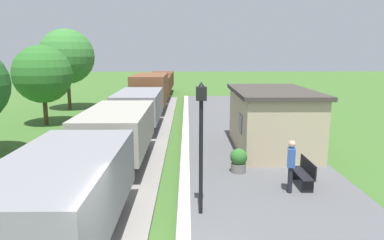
% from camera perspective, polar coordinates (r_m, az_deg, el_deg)
% --- Properties ---
extents(freight_train, '(2.50, 39.20, 2.72)m').
position_cam_1_polar(freight_train, '(24.72, -7.53, 3.32)').
color(freight_train, gray).
rests_on(freight_train, rail_near).
extents(station_hut, '(3.50, 5.80, 2.78)m').
position_cam_1_polar(station_hut, '(16.67, 12.75, 0.14)').
color(station_hut, tan).
rests_on(station_hut, platform_slab).
extents(bench_near_hut, '(0.42, 1.50, 0.91)m').
position_cam_1_polar(bench_near_hut, '(12.55, 17.71, -8.09)').
color(bench_near_hut, black).
rests_on(bench_near_hut, platform_slab).
extents(bench_down_platform, '(0.42, 1.50, 0.91)m').
position_cam_1_polar(bench_down_platform, '(20.88, 10.09, -0.21)').
color(bench_down_platform, black).
rests_on(bench_down_platform, platform_slab).
extents(person_waiting, '(0.33, 0.43, 1.71)m').
position_cam_1_polar(person_waiting, '(11.76, 15.73, -6.89)').
color(person_waiting, black).
rests_on(person_waiting, platform_slab).
extents(potted_planter, '(0.64, 0.64, 0.92)m').
position_cam_1_polar(potted_planter, '(13.38, 7.56, -6.45)').
color(potted_planter, slate).
rests_on(potted_planter, platform_slab).
extents(lamp_post_near, '(0.28, 0.28, 3.70)m').
position_cam_1_polar(lamp_post_near, '(9.43, 1.49, -0.70)').
color(lamp_post_near, black).
rests_on(lamp_post_near, platform_slab).
extents(tree_field_left, '(3.70, 3.70, 5.16)m').
position_cam_1_polar(tree_field_left, '(24.66, -23.04, 6.83)').
color(tree_field_left, '#4C3823').
rests_on(tree_field_left, ground).
extents(tree_field_distant, '(4.42, 4.42, 6.55)m').
position_cam_1_polar(tree_field_distant, '(30.67, -19.65, 9.65)').
color(tree_field_distant, '#4C3823').
rests_on(tree_field_distant, ground).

